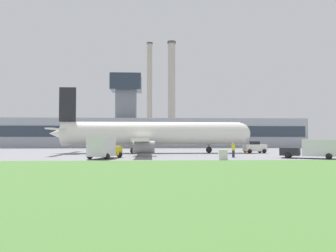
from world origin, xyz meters
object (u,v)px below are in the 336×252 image
(baggage_truck, at_px, (313,149))
(ground_crew_person, at_px, (233,150))
(airplane, at_px, (149,134))
(pushback_tug, at_px, (255,148))
(fuel_truck, at_px, (104,148))

(baggage_truck, relative_size, ground_crew_person, 3.62)
(airplane, relative_size, baggage_truck, 4.88)
(airplane, distance_m, pushback_tug, 16.79)
(fuel_truck, xyz_separation_m, ground_crew_person, (15.45, 1.46, -0.32))
(pushback_tug, bearing_deg, baggage_truck, -79.88)
(airplane, bearing_deg, baggage_truck, -37.70)
(pushback_tug, height_order, baggage_truck, baggage_truck)
(baggage_truck, xyz_separation_m, ground_crew_person, (-8.74, 2.35, -0.20))
(baggage_truck, distance_m, fuel_truck, 24.21)
(airplane, height_order, ground_crew_person, airplane)
(airplane, distance_m, fuel_truck, 14.86)
(baggage_truck, xyz_separation_m, fuel_truck, (-24.19, 0.89, 0.12))
(fuel_truck, bearing_deg, airplane, 69.67)
(airplane, height_order, baggage_truck, airplane)
(airplane, relative_size, pushback_tug, 8.89)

